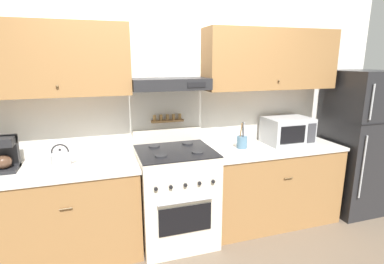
% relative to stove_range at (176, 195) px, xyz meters
% --- Properties ---
extents(ground_plane, '(16.00, 16.00, 0.00)m').
position_rel_stove_range_xyz_m(ground_plane, '(0.00, -0.29, -0.49)').
color(ground_plane, brown).
extents(wall_back, '(5.20, 0.46, 2.55)m').
position_rel_stove_range_xyz_m(wall_back, '(0.06, 0.31, 0.98)').
color(wall_back, silver).
rests_on(wall_back, ground_plane).
extents(counter_left, '(1.26, 0.65, 0.90)m').
position_rel_stove_range_xyz_m(counter_left, '(-1.00, 0.04, -0.04)').
color(counter_left, olive).
rests_on(counter_left, ground_plane).
extents(counter_right, '(1.52, 0.65, 0.90)m').
position_rel_stove_range_xyz_m(counter_right, '(1.13, 0.04, -0.04)').
color(counter_right, olive).
rests_on(counter_right, ground_plane).
extents(stove_range, '(0.74, 0.72, 1.11)m').
position_rel_stove_range_xyz_m(stove_range, '(0.00, 0.00, 0.00)').
color(stove_range, beige).
rests_on(stove_range, ground_plane).
extents(refrigerator, '(0.69, 0.70, 1.71)m').
position_rel_stove_range_xyz_m(refrigerator, '(2.29, -0.00, 0.37)').
color(refrigerator, '#232326').
rests_on(refrigerator, ground_plane).
extents(tea_kettle, '(0.22, 0.17, 0.20)m').
position_rel_stove_range_xyz_m(tea_kettle, '(-1.04, 0.09, 0.48)').
color(tea_kettle, '#B7B7BC').
rests_on(tea_kettle, counter_left).
extents(coffee_maker, '(0.21, 0.23, 0.30)m').
position_rel_stove_range_xyz_m(coffee_maker, '(-1.49, 0.12, 0.55)').
color(coffee_maker, black).
rests_on(coffee_maker, counter_left).
extents(microwave, '(0.51, 0.39, 0.30)m').
position_rel_stove_range_xyz_m(microwave, '(1.35, 0.11, 0.55)').
color(microwave, '#ADAFB5').
rests_on(microwave, counter_right).
extents(utensil_crock, '(0.12, 0.12, 0.28)m').
position_rel_stove_range_xyz_m(utensil_crock, '(0.77, 0.09, 0.48)').
color(utensil_crock, slate).
rests_on(utensil_crock, counter_right).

